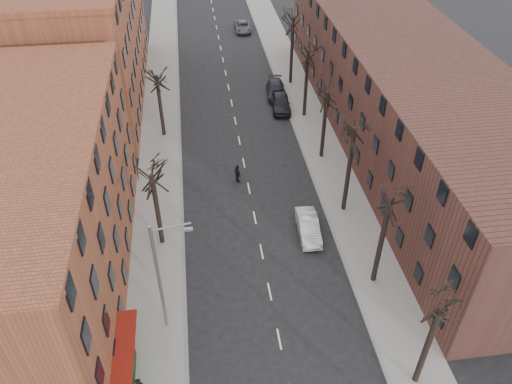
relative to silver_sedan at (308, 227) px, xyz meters
name	(u,v)px	position (x,y,z in m)	size (l,w,h in m)	color
sidewalk_left	(161,130)	(-11.97, 17.51, -0.66)	(4.00, 90.00, 0.15)	gray
sidewalk_right	(309,120)	(4.03, 17.51, -0.66)	(4.00, 90.00, 0.15)	gray
building_left_near	(21,221)	(-19.97, -2.49, 5.26)	(12.00, 26.00, 12.00)	brown
building_left_far	(80,37)	(-19.97, 26.51, 6.26)	(12.00, 28.00, 14.00)	brown
building_right	(406,96)	(12.03, 12.51, 4.26)	(12.00, 50.00, 10.00)	#4A2922
tree_right_a	(415,381)	(3.63, -13.49, -0.74)	(5.20, 5.20, 10.00)	black
tree_right_b	(373,281)	(3.63, -5.49, -0.74)	(5.20, 5.20, 10.80)	black
tree_right_c	(343,210)	(3.63, 2.51, -0.74)	(5.20, 5.20, 11.60)	black
tree_right_d	(321,157)	(3.63, 10.51, -0.74)	(5.20, 5.20, 10.00)	black
tree_right_e	(304,116)	(3.63, 18.51, -0.74)	(5.20, 5.20, 10.80)	black
tree_right_f	(290,83)	(3.63, 26.51, -0.74)	(5.20, 5.20, 11.60)	black
tree_left_a	(163,243)	(-11.57, 0.51, -0.74)	(5.20, 5.20, 9.50)	black
tree_left_b	(164,135)	(-11.57, 16.51, -0.74)	(5.20, 5.20, 9.50)	black
streetlight	(161,275)	(-11.00, -7.49, 4.28)	(2.45, 0.22, 9.03)	slate
silver_sedan	(308,227)	(0.00, 0.00, 0.00)	(1.56, 4.46, 1.47)	silver
parked_car_near	(281,102)	(1.33, 20.32, 0.12)	(2.01, 4.99, 1.70)	black
parked_car_mid	(276,90)	(1.33, 23.57, 0.01)	(2.09, 5.15, 1.49)	black
parked_car_far	(243,27)	(-0.17, 44.47, -0.07)	(2.21, 4.78, 1.33)	#515257
pedestrian_crossing	(238,174)	(-4.85, 7.63, 0.17)	(1.06, 0.44, 1.81)	black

